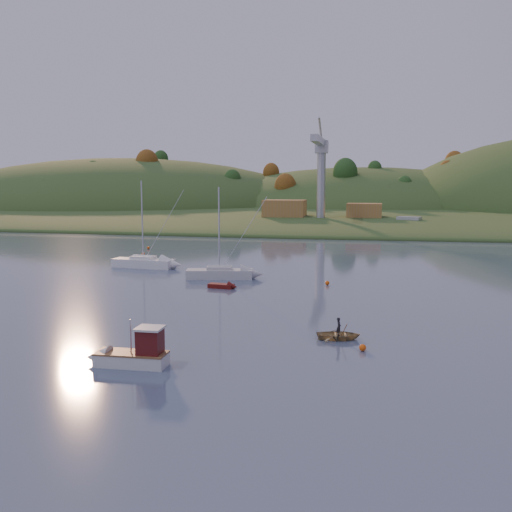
% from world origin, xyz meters
% --- Properties ---
extents(ground, '(500.00, 500.00, 0.00)m').
position_xyz_m(ground, '(0.00, 0.00, 0.00)').
color(ground, '#3B4760').
rests_on(ground, ground).
extents(far_shore, '(620.00, 220.00, 1.50)m').
position_xyz_m(far_shore, '(0.00, 230.00, 0.00)').
color(far_shore, '#27441B').
rests_on(far_shore, ground).
extents(shore_slope, '(640.00, 150.00, 7.00)m').
position_xyz_m(shore_slope, '(0.00, 165.00, 0.00)').
color(shore_slope, '#27441B').
rests_on(shore_slope, ground).
extents(hill_left_far, '(120.00, 100.00, 32.00)m').
position_xyz_m(hill_left_far, '(-160.00, 215.00, 0.00)').
color(hill_left_far, '#27441B').
rests_on(hill_left_far, ground).
extents(hill_left, '(170.00, 140.00, 44.00)m').
position_xyz_m(hill_left, '(-90.00, 200.00, 0.00)').
color(hill_left, '#27441B').
rests_on(hill_left, ground).
extents(hill_center, '(140.00, 120.00, 36.00)m').
position_xyz_m(hill_center, '(10.00, 210.00, 0.00)').
color(hill_center, '#27441B').
rests_on(hill_center, ground).
extents(hillside_trees, '(280.00, 50.00, 32.00)m').
position_xyz_m(hillside_trees, '(0.00, 185.00, 0.00)').
color(hillside_trees, '#224B1A').
rests_on(hillside_trees, ground).
extents(wharf, '(42.00, 16.00, 2.40)m').
position_xyz_m(wharf, '(5.00, 122.00, 1.20)').
color(wharf, slate).
rests_on(wharf, ground).
extents(shed_west, '(11.00, 8.00, 4.80)m').
position_xyz_m(shed_west, '(-8.00, 123.00, 4.80)').
color(shed_west, '#A97638').
rests_on(shed_west, wharf).
extents(shed_east, '(9.00, 7.00, 4.00)m').
position_xyz_m(shed_east, '(13.00, 124.00, 4.40)').
color(shed_east, '#A97638').
rests_on(shed_east, wharf).
extents(dock_crane, '(3.20, 28.00, 20.30)m').
position_xyz_m(dock_crane, '(2.00, 118.39, 17.17)').
color(dock_crane, '#B7B7BC').
rests_on(dock_crane, wharf).
extents(fishing_boat, '(5.54, 1.87, 3.51)m').
position_xyz_m(fishing_boat, '(0.56, 4.99, 0.78)').
color(fishing_boat, silver).
rests_on(fishing_boat, ground).
extents(sailboat_near, '(8.46, 4.00, 11.29)m').
position_xyz_m(sailboat_near, '(-2.66, 39.02, 0.73)').
color(sailboat_near, silver).
rests_on(sailboat_near, ground).
extents(sailboat_far, '(8.89, 3.30, 12.09)m').
position_xyz_m(sailboat_far, '(-15.60, 45.70, 0.77)').
color(sailboat_far, white).
rests_on(sailboat_far, ground).
extents(canoe, '(3.66, 2.88, 0.69)m').
position_xyz_m(canoe, '(13.68, 14.18, 0.34)').
color(canoe, '#9F8957').
rests_on(canoe, ground).
extents(paddler, '(0.43, 0.58, 1.44)m').
position_xyz_m(paddler, '(13.68, 14.18, 0.72)').
color(paddler, black).
rests_on(paddler, ground).
extents(red_tender, '(3.50, 1.60, 1.15)m').
position_xyz_m(red_tender, '(-0.09, 32.73, 0.24)').
color(red_tender, '#5A110C').
rests_on(red_tender, ground).
extents(work_vessel, '(14.08, 9.41, 3.41)m').
position_xyz_m(work_vessel, '(24.18, 118.00, 1.22)').
color(work_vessel, '#545C6E').
rests_on(work_vessel, ground).
extents(buoy_0, '(0.50, 0.50, 0.50)m').
position_xyz_m(buoy_0, '(15.55, 11.46, 0.25)').
color(buoy_0, '#FF5B0D').
rests_on(buoy_0, ground).
extents(buoy_1, '(0.50, 0.50, 0.50)m').
position_xyz_m(buoy_1, '(10.85, 37.20, 0.25)').
color(buoy_1, '#FF5B0D').
rests_on(buoy_1, ground).
extents(buoy_2, '(0.50, 0.50, 0.50)m').
position_xyz_m(buoy_2, '(-21.02, 58.32, 0.25)').
color(buoy_2, '#FF5B0D').
rests_on(buoy_2, ground).
extents(buoy_3, '(0.50, 0.50, 0.50)m').
position_xyz_m(buoy_3, '(-23.60, 66.71, 0.25)').
color(buoy_3, '#FF5B0D').
rests_on(buoy_3, ground).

